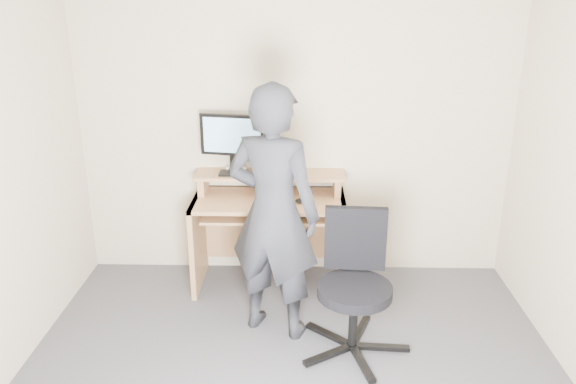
{
  "coord_description": "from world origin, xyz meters",
  "views": [
    {
      "loc": [
        0.05,
        -2.67,
        2.3
      ],
      "look_at": [
        -0.04,
        1.05,
        0.95
      ],
      "focal_mm": 35.0,
      "sensor_mm": 36.0,
      "label": 1
    }
  ],
  "objects_px": {
    "monitor": "(232,139)",
    "person": "(273,214)",
    "desk": "(270,218)",
    "office_chair": "(355,279)"
  },
  "relations": [
    {
      "from": "monitor",
      "to": "person",
      "type": "xyz_separation_m",
      "value": [
        0.36,
        -0.77,
        -0.32
      ]
    },
    {
      "from": "monitor",
      "to": "office_chair",
      "type": "xyz_separation_m",
      "value": [
        0.9,
        -0.96,
        -0.69
      ]
    },
    {
      "from": "desk",
      "to": "person",
      "type": "height_order",
      "value": "person"
    },
    {
      "from": "office_chair",
      "to": "monitor",
      "type": "bearing_deg",
      "value": 136.55
    },
    {
      "from": "monitor",
      "to": "desk",
      "type": "bearing_deg",
      "value": 2.99
    },
    {
      "from": "monitor",
      "to": "office_chair",
      "type": "distance_m",
      "value": 1.49
    },
    {
      "from": "monitor",
      "to": "person",
      "type": "relative_size",
      "value": 0.29
    },
    {
      "from": "person",
      "to": "office_chair",
      "type": "bearing_deg",
      "value": -179.14
    },
    {
      "from": "person",
      "to": "monitor",
      "type": "bearing_deg",
      "value": -44.5
    },
    {
      "from": "desk",
      "to": "office_chair",
      "type": "distance_m",
      "value": 1.11
    }
  ]
}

